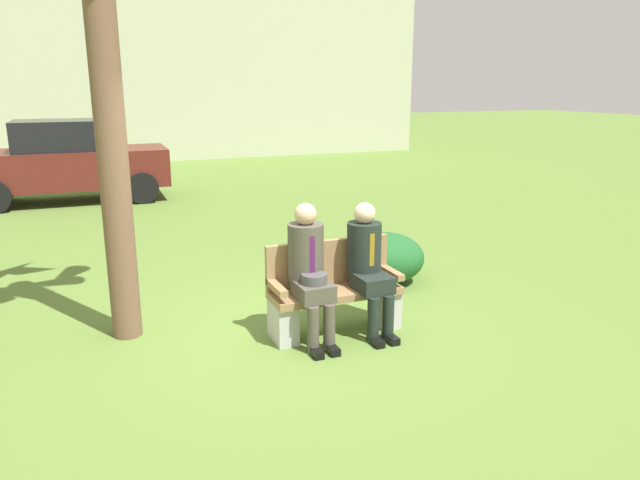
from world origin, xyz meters
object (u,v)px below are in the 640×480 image
at_px(seated_man_right, 368,261).
at_px(parked_car_near, 67,162).
at_px(shrub_near_bench, 384,258).
at_px(park_bench, 334,293).
at_px(seated_man_left, 309,267).

height_order(seated_man_right, parked_car_near, parked_car_near).
bearing_deg(parked_car_near, shrub_near_bench, -63.83).
relative_size(park_bench, seated_man_left, 0.98).
distance_m(shrub_near_bench, parked_car_near, 8.02).
distance_m(seated_man_left, shrub_near_bench, 1.99).
bearing_deg(shrub_near_bench, parked_car_near, 116.17).
bearing_deg(park_bench, seated_man_right, -20.91).
relative_size(park_bench, seated_man_right, 1.01).
xyz_separation_m(park_bench, seated_man_left, (-0.30, -0.12, 0.34)).
distance_m(seated_man_left, seated_man_right, 0.62).
height_order(park_bench, seated_man_left, seated_man_left).
relative_size(park_bench, parked_car_near, 0.33).
height_order(park_bench, parked_car_near, parked_car_near).
distance_m(seated_man_left, parked_car_near, 8.68).
height_order(shrub_near_bench, parked_car_near, parked_car_near).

